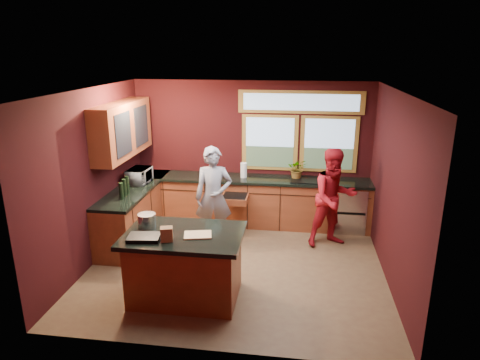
% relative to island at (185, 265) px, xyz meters
% --- Properties ---
extents(floor, '(4.50, 4.50, 0.00)m').
position_rel_island_xyz_m(floor, '(0.55, 0.96, -0.48)').
color(floor, brown).
rests_on(floor, ground).
extents(room_shell, '(4.52, 4.02, 2.71)m').
position_rel_island_xyz_m(room_shell, '(-0.04, 1.29, 1.32)').
color(room_shell, black).
rests_on(room_shell, ground).
extents(back_counter, '(4.50, 0.64, 0.93)m').
position_rel_island_xyz_m(back_counter, '(0.75, 2.66, -0.01)').
color(back_counter, '#642C17').
rests_on(back_counter, floor).
extents(left_counter, '(0.64, 2.30, 0.93)m').
position_rel_island_xyz_m(left_counter, '(-1.39, 1.81, -0.01)').
color(left_counter, '#642C17').
rests_on(left_counter, floor).
extents(island, '(1.55, 1.05, 0.95)m').
position_rel_island_xyz_m(island, '(0.00, 0.00, 0.00)').
color(island, '#642C17').
rests_on(island, floor).
extents(person_grey, '(0.69, 0.51, 1.72)m').
position_rel_island_xyz_m(person_grey, '(0.06, 1.68, 0.38)').
color(person_grey, slate).
rests_on(person_grey, floor).
extents(person_red, '(1.01, 0.92, 1.70)m').
position_rel_island_xyz_m(person_red, '(2.07, 1.94, 0.37)').
color(person_red, '#A2121B').
rests_on(person_red, floor).
extents(microwave, '(0.36, 0.51, 0.27)m').
position_rel_island_xyz_m(microwave, '(-1.37, 2.05, 0.59)').
color(microwave, '#999999').
rests_on(microwave, left_counter).
extents(potted_plant, '(0.34, 0.30, 0.38)m').
position_rel_island_xyz_m(potted_plant, '(1.45, 2.71, 0.64)').
color(potted_plant, '#999999').
rests_on(potted_plant, back_counter).
extents(paper_towel, '(0.12, 0.12, 0.28)m').
position_rel_island_xyz_m(paper_towel, '(0.44, 2.66, 0.59)').
color(paper_towel, silver).
rests_on(paper_towel, back_counter).
extents(cutting_board, '(0.40, 0.32, 0.02)m').
position_rel_island_xyz_m(cutting_board, '(0.20, -0.05, 0.48)').
color(cutting_board, tan).
rests_on(cutting_board, island).
extents(stock_pot, '(0.24, 0.24, 0.18)m').
position_rel_island_xyz_m(stock_pot, '(-0.55, 0.15, 0.56)').
color(stock_pot, silver).
rests_on(stock_pot, island).
extents(paper_bag, '(0.18, 0.16, 0.18)m').
position_rel_island_xyz_m(paper_bag, '(-0.15, -0.25, 0.56)').
color(paper_bag, brown).
rests_on(paper_bag, island).
extents(black_tray, '(0.43, 0.33, 0.05)m').
position_rel_island_xyz_m(black_tray, '(-0.45, -0.25, 0.49)').
color(black_tray, black).
rests_on(black_tray, island).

